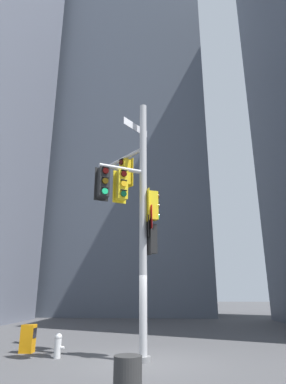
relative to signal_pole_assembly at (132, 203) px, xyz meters
The scene contains 6 objects.
ground 4.98m from the signal_pole_assembly, 27.39° to the right, with size 120.00×120.00×0.00m, color #474749.
building_mid_block 30.35m from the signal_pole_assembly, 96.72° to the left, with size 15.76×15.76×47.20m, color #4C5460.
signal_pole_assembly is the anchor object (origin of this frame).
fire_hydrant 5.13m from the signal_pole_assembly, behind, with size 0.33×0.23×0.73m.
newspaper_box 5.89m from the signal_pole_assembly, 165.02° to the left, with size 0.45×0.36×0.90m.
trash_bin 6.07m from the signal_pole_assembly, 84.23° to the right, with size 0.54×0.54×0.83m, color #2D2D2D.
Camera 1 is at (0.76, -10.53, 2.01)m, focal length 29.88 mm.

